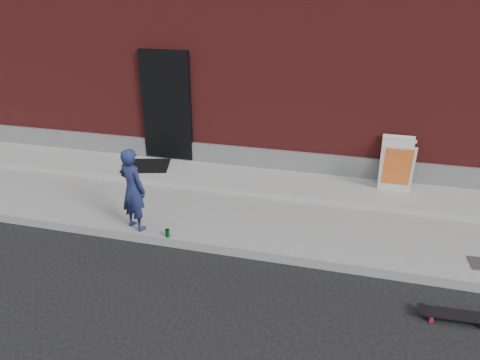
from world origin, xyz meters
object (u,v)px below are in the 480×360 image
(child, at_px, (133,189))
(skateboard, at_px, (456,315))
(pizza_sign, at_px, (397,165))
(soda_can, at_px, (168,233))

(child, xyz_separation_m, skateboard, (4.67, -0.86, -0.74))
(child, bearing_deg, pizza_sign, -126.22)
(skateboard, bearing_deg, child, 169.60)
(skateboard, bearing_deg, pizza_sign, 101.48)
(pizza_sign, bearing_deg, child, -149.37)
(pizza_sign, relative_size, soda_can, 7.35)
(pizza_sign, bearing_deg, soda_can, -143.49)
(soda_can, bearing_deg, child, 166.00)
(child, relative_size, skateboard, 1.57)
(pizza_sign, height_order, soda_can, pizza_sign)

